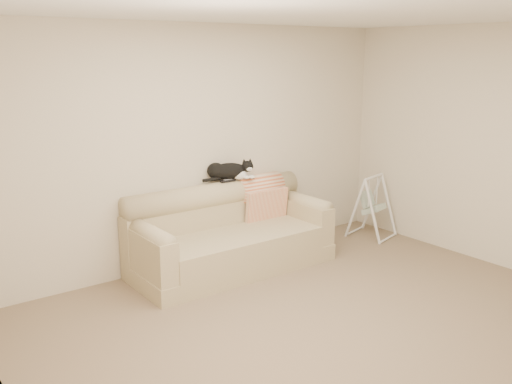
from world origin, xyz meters
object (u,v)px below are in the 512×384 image
remote_b (246,178)px  tuxedo_cat (229,171)px  baby_swing (372,206)px  sofa (228,236)px  remote_a (228,181)px

remote_b → tuxedo_cat: bearing=166.9°
remote_b → baby_swing: 1.80m
sofa → remote_b: size_ratio=12.47×
sofa → remote_a: remote_a is taller
sofa → remote_a: (0.15, 0.23, 0.56)m
tuxedo_cat → remote_a: bearing=-140.4°
tuxedo_cat → baby_swing: bearing=-13.2°
remote_b → tuxedo_cat: size_ratio=0.29×
tuxedo_cat → baby_swing: size_ratio=0.75×
remote_a → baby_swing: size_ratio=0.23×
remote_a → tuxedo_cat: 0.11m
sofa → remote_b: (0.40, 0.21, 0.56)m
tuxedo_cat → baby_swing: 2.03m
sofa → baby_swing: size_ratio=2.76×
baby_swing → tuxedo_cat: bearing=166.8°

